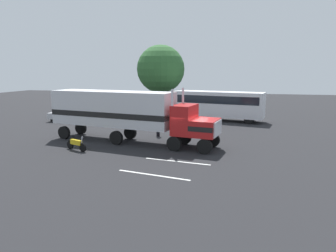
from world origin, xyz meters
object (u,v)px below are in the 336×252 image
at_px(semi_truck, 124,111).
at_px(parked_car, 69,114).
at_px(person_bystander, 158,126).
at_px(parked_bus, 216,103).
at_px(tree_left, 161,69).
at_px(motorcycle, 76,144).

bearing_deg(semi_truck, parked_car, 140.55).
bearing_deg(semi_truck, person_bystander, 51.71).
xyz_separation_m(semi_truck, parked_bus, (6.46, 13.15, -0.46)).
bearing_deg(parked_bus, person_bystander, -112.48).
bearing_deg(parked_car, tree_left, 49.51).
bearing_deg(motorcycle, parked_bus, 61.75).
relative_size(parked_car, tree_left, 0.49).
distance_m(semi_truck, tree_left, 18.68).
xyz_separation_m(parked_car, motorcycle, (7.66, -11.75, -0.33)).
height_order(parked_car, tree_left, tree_left).
height_order(person_bystander, parked_bus, parked_bus).
xyz_separation_m(semi_truck, person_bystander, (2.14, 2.71, -1.63)).
bearing_deg(tree_left, parked_bus, -32.38).
bearing_deg(motorcycle, semi_truck, 54.47).
bearing_deg(parked_bus, semi_truck, -116.16).
distance_m(parked_car, motorcycle, 14.03).
height_order(person_bystander, motorcycle, person_bystander).
relative_size(semi_truck, person_bystander, 8.82).
bearing_deg(motorcycle, parked_car, 123.10).
relative_size(motorcycle, tree_left, 0.21).
xyz_separation_m(semi_truck, motorcycle, (-2.45, -3.43, -2.04)).
height_order(parked_bus, parked_car, parked_bus).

